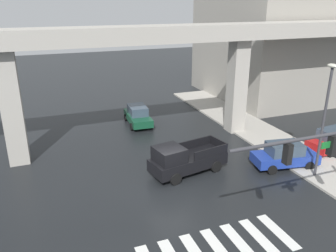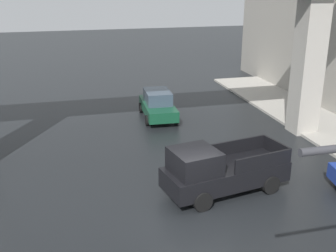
# 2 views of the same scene
# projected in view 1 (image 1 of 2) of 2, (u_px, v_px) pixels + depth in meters

# --- Properties ---
(ground_plane) EXTENTS (120.00, 120.00, 0.00)m
(ground_plane) POSITION_uv_depth(u_px,v_px,m) (171.00, 187.00, 20.60)
(ground_plane) COLOR black
(crosswalk_stripes) EXTENTS (7.15, 2.80, 0.01)m
(crosswalk_stripes) POSITION_uv_depth(u_px,v_px,m) (218.00, 248.00, 15.52)
(crosswalk_stripes) COLOR silver
(crosswalk_stripes) RESTS_ON ground
(elevated_overpass) EXTENTS (50.95, 2.60, 8.94)m
(elevated_overpass) POSITION_uv_depth(u_px,v_px,m) (136.00, 44.00, 24.06)
(elevated_overpass) COLOR #ADA89E
(elevated_overpass) RESTS_ON ground
(sidewalk_east) EXTENTS (4.00, 36.00, 0.15)m
(sidewalk_east) POSITION_uv_depth(u_px,v_px,m) (287.00, 149.00, 25.75)
(sidewalk_east) COLOR #ADA89E
(sidewalk_east) RESTS_ON ground
(pickup_truck) EXTENTS (5.37, 2.83, 2.08)m
(pickup_truck) POSITION_uv_depth(u_px,v_px,m) (184.00, 159.00, 21.92)
(pickup_truck) COLOR black
(pickup_truck) RESTS_ON ground
(sedan_red) EXTENTS (4.48, 2.34, 1.72)m
(sedan_red) POSITION_uv_depth(u_px,v_px,m) (334.00, 140.00, 25.35)
(sedan_red) COLOR red
(sedan_red) RESTS_ON ground
(sedan_dark_green) EXTENTS (2.13, 4.39, 1.72)m
(sedan_dark_green) POSITION_uv_depth(u_px,v_px,m) (138.00, 115.00, 30.79)
(sedan_dark_green) COLOR #14472D
(sedan_dark_green) RESTS_ON ground
(sedan_blue) EXTENTS (4.54, 2.50, 1.72)m
(sedan_blue) POSITION_uv_depth(u_px,v_px,m) (285.00, 155.00, 22.87)
(sedan_blue) COLOR #1E3899
(sedan_blue) RESTS_ON ground
(street_lamp_near_corner) EXTENTS (0.44, 0.70, 7.24)m
(street_lamp_near_corner) POSITION_uv_depth(u_px,v_px,m) (326.00, 109.00, 20.19)
(street_lamp_near_corner) COLOR #38383D
(street_lamp_near_corner) RESTS_ON ground
(fire_hydrant) EXTENTS (0.24, 0.24, 0.85)m
(fire_hydrant) POSITION_uv_depth(u_px,v_px,m) (269.00, 147.00, 25.12)
(fire_hydrant) COLOR red
(fire_hydrant) RESTS_ON ground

